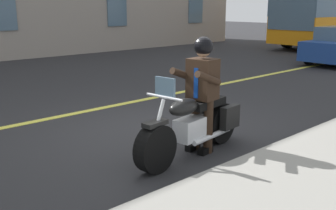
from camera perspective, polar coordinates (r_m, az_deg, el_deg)
ground_plane at (r=6.98m, az=-2.18°, el=-3.89°), size 80.00×80.00×0.00m
lane_center_stripe at (r=8.55m, az=-10.85°, el=-0.70°), size 60.00×0.16×0.01m
motorcycle_main at (r=5.82m, az=3.76°, el=-2.98°), size 2.22×0.78×1.26m
rider_main at (r=5.82m, az=4.95°, el=2.95°), size 0.67×0.61×1.74m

